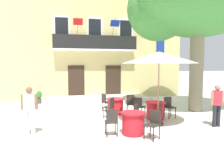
% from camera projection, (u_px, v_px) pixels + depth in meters
% --- Properties ---
extents(ground_plane, '(120.00, 120.00, 0.00)m').
position_uv_depth(ground_plane, '(115.00, 114.00, 10.36)').
color(ground_plane, silver).
extents(building_facade, '(13.00, 5.09, 7.50)m').
position_uv_depth(building_facade, '(91.00, 47.00, 16.76)').
color(building_facade, '#DBC67F').
rests_on(building_facade, ground).
extents(entrance_step_platform, '(6.54, 2.48, 0.25)m').
position_uv_depth(entrance_step_platform, '(98.00, 99.00, 13.95)').
color(entrance_step_platform, silver).
rests_on(entrance_step_platform, ground).
extents(plane_tree, '(6.55, 5.75, 7.56)m').
position_uv_depth(plane_tree, '(196.00, 1.00, 10.57)').
color(plane_tree, '#7F755B').
rests_on(plane_tree, ground).
extents(cafe_table_near_tree, '(0.86, 0.86, 0.76)m').
position_uv_depth(cafe_table_near_tree, '(133.00, 123.00, 7.27)').
color(cafe_table_near_tree, red).
rests_on(cafe_table_near_tree, ground).
extents(cafe_chair_near_tree_0, '(0.57, 0.57, 0.91)m').
position_uv_depth(cafe_chair_near_tree_0, '(139.00, 114.00, 7.94)').
color(cafe_chair_near_tree_0, '#2D2823').
rests_on(cafe_chair_near_tree_0, ground).
extents(cafe_chair_near_tree_1, '(0.42, 0.42, 0.91)m').
position_uv_depth(cafe_chair_near_tree_1, '(112.00, 120.00, 7.05)').
color(cafe_chair_near_tree_1, '#2D2823').
rests_on(cafe_chair_near_tree_1, ground).
extents(cafe_chair_near_tree_2, '(0.55, 0.55, 0.91)m').
position_uv_depth(cafe_chair_near_tree_2, '(153.00, 123.00, 6.79)').
color(cafe_chair_near_tree_2, '#2D2823').
rests_on(cafe_chair_near_tree_2, ground).
extents(cafe_table_middle, '(0.86, 0.86, 0.76)m').
position_uv_depth(cafe_table_middle, '(155.00, 110.00, 9.25)').
color(cafe_table_middle, red).
rests_on(cafe_table_middle, ground).
extents(cafe_chair_middle_0, '(0.52, 0.52, 0.91)m').
position_uv_depth(cafe_chair_middle_0, '(158.00, 111.00, 8.49)').
color(cafe_chair_middle_0, '#2D2823').
rests_on(cafe_chair_middle_0, ground).
extents(cafe_chair_middle_1, '(0.45, 0.45, 0.91)m').
position_uv_depth(cafe_chair_middle_1, '(169.00, 106.00, 9.58)').
color(cafe_chair_middle_1, '#2D2823').
rests_on(cafe_chair_middle_1, ground).
extents(cafe_chair_middle_2, '(0.57, 0.57, 0.91)m').
position_uv_depth(cafe_chair_middle_2, '(139.00, 106.00, 9.60)').
color(cafe_chair_middle_2, '#2D2823').
rests_on(cafe_chair_middle_2, ground).
extents(cafe_table_front, '(0.86, 0.86, 0.76)m').
position_uv_depth(cafe_table_front, '(115.00, 106.00, 10.23)').
color(cafe_table_front, red).
rests_on(cafe_table_front, ground).
extents(cafe_chair_front_0, '(0.46, 0.46, 0.91)m').
position_uv_depth(cafe_chair_front_0, '(131.00, 103.00, 10.35)').
color(cafe_chair_front_0, '#2D2823').
rests_on(cafe_chair_front_0, ground).
extents(cafe_chair_front_1, '(0.52, 0.52, 0.91)m').
position_uv_depth(cafe_chair_front_1, '(106.00, 101.00, 10.79)').
color(cafe_chair_front_1, '#2D2823').
rests_on(cafe_chair_front_1, ground).
extents(cafe_chair_front_2, '(0.56, 0.56, 0.91)m').
position_uv_depth(cafe_chair_front_2, '(110.00, 106.00, 9.51)').
color(cafe_chair_front_2, '#2D2823').
rests_on(cafe_chair_front_2, ground).
extents(cafe_umbrella, '(2.90, 2.90, 2.85)m').
position_uv_depth(cafe_umbrella, '(159.00, 58.00, 8.25)').
color(cafe_umbrella, '#997A56').
rests_on(cafe_umbrella, ground).
extents(ground_planter_left, '(0.33, 0.33, 0.79)m').
position_uv_depth(ground_planter_left, '(39.00, 96.00, 13.03)').
color(ground_planter_left, '#47423D').
rests_on(ground_planter_left, ground).
extents(pedestrian_near_entrance, '(0.53, 0.40, 1.63)m').
position_uv_depth(pedestrian_near_entrance, '(30.00, 108.00, 7.15)').
color(pedestrian_near_entrance, silver).
rests_on(pedestrian_near_entrance, ground).
extents(pedestrian_mid_plaza, '(0.53, 0.39, 1.61)m').
position_uv_depth(pedestrian_mid_plaza, '(217.00, 103.00, 8.12)').
color(pedestrian_mid_plaza, '#232328').
rests_on(pedestrian_mid_plaza, ground).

